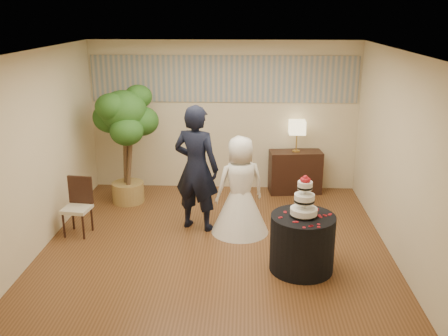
{
  "coord_description": "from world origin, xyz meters",
  "views": [
    {
      "loc": [
        0.43,
        -6.71,
        3.31
      ],
      "look_at": [
        0.1,
        0.4,
        1.05
      ],
      "focal_mm": 40.0,
      "sensor_mm": 36.0,
      "label": 1
    }
  ],
  "objects_px": {
    "bride": "(240,185)",
    "table_lamp": "(297,136)",
    "cake_table": "(302,243)",
    "ficus_tree": "(125,145)",
    "wedding_cake": "(304,196)",
    "groom": "(196,168)",
    "side_chair": "(77,207)",
    "console": "(295,172)"
  },
  "relations": [
    {
      "from": "wedding_cake",
      "to": "side_chair",
      "type": "xyz_separation_m",
      "value": [
        -3.32,
        0.94,
        -0.6
      ]
    },
    {
      "from": "groom",
      "to": "wedding_cake",
      "type": "bearing_deg",
      "value": 158.77
    },
    {
      "from": "cake_table",
      "to": "ficus_tree",
      "type": "relative_size",
      "value": 0.4
    },
    {
      "from": "console",
      "to": "ficus_tree",
      "type": "distance_m",
      "value": 3.17
    },
    {
      "from": "side_chair",
      "to": "bride",
      "type": "bearing_deg",
      "value": 11.72
    },
    {
      "from": "table_lamp",
      "to": "side_chair",
      "type": "bearing_deg",
      "value": -149.84
    },
    {
      "from": "table_lamp",
      "to": "groom",
      "type": "bearing_deg",
      "value": -134.72
    },
    {
      "from": "cake_table",
      "to": "wedding_cake",
      "type": "relative_size",
      "value": 1.52
    },
    {
      "from": "ficus_tree",
      "to": "side_chair",
      "type": "xyz_separation_m",
      "value": [
        -0.46,
        -1.38,
        -0.62
      ]
    },
    {
      "from": "wedding_cake",
      "to": "table_lamp",
      "type": "height_order",
      "value": "table_lamp"
    },
    {
      "from": "console",
      "to": "side_chair",
      "type": "distance_m",
      "value": 4.04
    },
    {
      "from": "bride",
      "to": "table_lamp",
      "type": "height_order",
      "value": "bride"
    },
    {
      "from": "wedding_cake",
      "to": "cake_table",
      "type": "bearing_deg",
      "value": 0.0
    },
    {
      "from": "bride",
      "to": "wedding_cake",
      "type": "xyz_separation_m",
      "value": [
        0.83,
        -1.15,
        0.28
      ]
    },
    {
      "from": "bride",
      "to": "ficus_tree",
      "type": "relative_size",
      "value": 0.72
    },
    {
      "from": "bride",
      "to": "side_chair",
      "type": "bearing_deg",
      "value": -14.56
    },
    {
      "from": "groom",
      "to": "table_lamp",
      "type": "relative_size",
      "value": 3.41
    },
    {
      "from": "bride",
      "to": "wedding_cake",
      "type": "bearing_deg",
      "value": 106.69
    },
    {
      "from": "cake_table",
      "to": "ficus_tree",
      "type": "distance_m",
      "value": 3.75
    },
    {
      "from": "wedding_cake",
      "to": "table_lamp",
      "type": "xyz_separation_m",
      "value": [
        0.17,
        2.97,
        0.05
      ]
    },
    {
      "from": "cake_table",
      "to": "console",
      "type": "height_order",
      "value": "console"
    },
    {
      "from": "groom",
      "to": "cake_table",
      "type": "distance_m",
      "value": 2.07
    },
    {
      "from": "wedding_cake",
      "to": "console",
      "type": "height_order",
      "value": "wedding_cake"
    },
    {
      "from": "console",
      "to": "table_lamp",
      "type": "bearing_deg",
      "value": 0.0
    },
    {
      "from": "cake_table",
      "to": "ficus_tree",
      "type": "height_order",
      "value": "ficus_tree"
    },
    {
      "from": "table_lamp",
      "to": "ficus_tree",
      "type": "height_order",
      "value": "ficus_tree"
    },
    {
      "from": "groom",
      "to": "wedding_cake",
      "type": "xyz_separation_m",
      "value": [
        1.51,
        -1.27,
        0.06
      ]
    },
    {
      "from": "console",
      "to": "table_lamp",
      "type": "distance_m",
      "value": 0.69
    },
    {
      "from": "cake_table",
      "to": "console",
      "type": "relative_size",
      "value": 0.88
    },
    {
      "from": "side_chair",
      "to": "table_lamp",
      "type": "bearing_deg",
      "value": 37.11
    },
    {
      "from": "cake_table",
      "to": "table_lamp",
      "type": "bearing_deg",
      "value": 86.67
    },
    {
      "from": "console",
      "to": "table_lamp",
      "type": "relative_size",
      "value": 1.66
    },
    {
      "from": "bride",
      "to": "side_chair",
      "type": "height_order",
      "value": "bride"
    },
    {
      "from": "table_lamp",
      "to": "cake_table",
      "type": "bearing_deg",
      "value": -93.33
    },
    {
      "from": "groom",
      "to": "bride",
      "type": "height_order",
      "value": "groom"
    },
    {
      "from": "bride",
      "to": "console",
      "type": "distance_m",
      "value": 2.12
    },
    {
      "from": "table_lamp",
      "to": "console",
      "type": "bearing_deg",
      "value": 0.0
    },
    {
      "from": "ficus_tree",
      "to": "side_chair",
      "type": "bearing_deg",
      "value": -108.36
    },
    {
      "from": "wedding_cake",
      "to": "side_chair",
      "type": "relative_size",
      "value": 0.63
    },
    {
      "from": "groom",
      "to": "wedding_cake",
      "type": "relative_size",
      "value": 3.56
    },
    {
      "from": "side_chair",
      "to": "cake_table",
      "type": "bearing_deg",
      "value": -8.86
    },
    {
      "from": "bride",
      "to": "table_lamp",
      "type": "xyz_separation_m",
      "value": [
        1.01,
        1.82,
        0.33
      ]
    }
  ]
}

